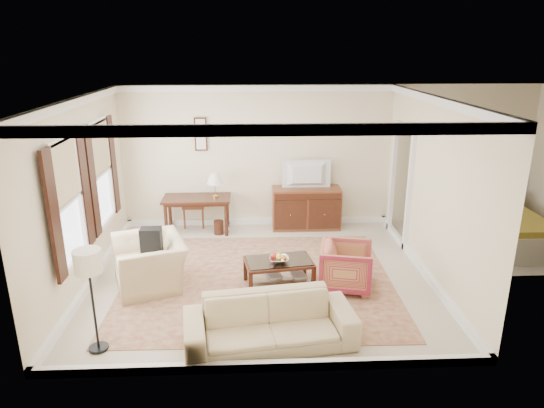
{
  "coord_description": "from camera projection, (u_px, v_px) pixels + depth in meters",
  "views": [
    {
      "loc": [
        -0.15,
        -7.25,
        3.63
      ],
      "look_at": [
        0.2,
        0.3,
        1.15
      ],
      "focal_mm": 32.0,
      "sensor_mm": 36.0,
      "label": 1
    }
  ],
  "objects": [
    {
      "name": "floor_lamp",
      "position": [
        89.0,
        269.0,
        5.73
      ],
      "size": [
        0.33,
        0.33,
        1.35
      ],
      "color": "black",
      "rests_on": "room_shell"
    },
    {
      "name": "framed_prints",
      "position": [
        201.0,
        134.0,
        9.71
      ],
      "size": [
        0.25,
        0.04,
        0.68
      ],
      "primitive_type": null,
      "color": "#3B1B11",
      "rests_on": "room_shell"
    },
    {
      "name": "book_a",
      "position": [
        267.0,
        276.0,
        7.62
      ],
      "size": [
        0.27,
        0.14,
        0.38
      ],
      "primitive_type": "imported",
      "rotation": [
        0.0,
        0.0,
        0.38
      ],
      "color": "brown",
      "rests_on": "coffee_table"
    },
    {
      "name": "sideboard",
      "position": [
        306.0,
        208.0,
        10.02
      ],
      "size": [
        1.39,
        0.54,
        0.86
      ],
      "primitive_type": "cube",
      "color": "brown",
      "rests_on": "room_shell"
    },
    {
      "name": "club_armchair",
      "position": [
        149.0,
        255.0,
        7.56
      ],
      "size": [
        1.11,
        1.36,
        1.02
      ],
      "primitive_type": "imported",
      "rotation": [
        0.0,
        0.0,
        -1.23
      ],
      "color": "tan",
      "rests_on": "room_shell"
    },
    {
      "name": "rug",
      "position": [
        258.0,
        280.0,
        7.85
      ],
      "size": [
        4.34,
        3.74,
        0.01
      ],
      "primitive_type": "cube",
      "rotation": [
        0.0,
        0.0,
        -0.01
      ],
      "color": "brown",
      "rests_on": "room_shell"
    },
    {
      "name": "annex_bedroom",
      "position": [
        495.0,
        227.0,
        9.2
      ],
      "size": [
        3.0,
        2.7,
        2.9
      ],
      "color": "beige",
      "rests_on": "ground"
    },
    {
      "name": "window_rear",
      "position": [
        101.0,
        173.0,
        8.27
      ],
      "size": [
        0.12,
        1.56,
        1.8
      ],
      "primitive_type": null,
      "color": "#CCB284",
      "rests_on": "room_shell"
    },
    {
      "name": "doorway",
      "position": [
        400.0,
        186.0,
        9.23
      ],
      "size": [
        0.1,
        1.12,
        2.25
      ],
      "primitive_type": null,
      "color": "white",
      "rests_on": "room_shell"
    },
    {
      "name": "desk_lamp",
      "position": [
        215.0,
        185.0,
        9.64
      ],
      "size": [
        0.32,
        0.32,
        0.5
      ],
      "primitive_type": null,
      "color": "silver",
      "rests_on": "writing_desk"
    },
    {
      "name": "book_b",
      "position": [
        292.0,
        275.0,
        7.66
      ],
      "size": [
        0.28,
        0.09,
        0.38
      ],
      "primitive_type": "imported",
      "rotation": [
        0.0,
        0.0,
        0.21
      ],
      "color": "brown",
      "rests_on": "coffee_table"
    },
    {
      "name": "fruit_bowl",
      "position": [
        279.0,
        259.0,
        7.48
      ],
      "size": [
        0.42,
        0.42,
        0.1
      ],
      "primitive_type": "imported",
      "color": "silver",
      "rests_on": "coffee_table"
    },
    {
      "name": "coffee_table",
      "position": [
        279.0,
        266.0,
        7.59
      ],
      "size": [
        1.12,
        0.76,
        0.44
      ],
      "rotation": [
        0.0,
        0.0,
        0.15
      ],
      "color": "#3B1B11",
      "rests_on": "room_shell"
    },
    {
      "name": "striped_armchair",
      "position": [
        346.0,
        264.0,
        7.5
      ],
      "size": [
        0.88,
        0.92,
        0.8
      ],
      "primitive_type": "imported",
      "rotation": [
        0.0,
        0.0,
        1.36
      ],
      "color": "maroon",
      "rests_on": "room_shell"
    },
    {
      "name": "writing_desk",
      "position": [
        197.0,
        203.0,
        9.73
      ],
      "size": [
        1.35,
        0.67,
        0.74
      ],
      "color": "#3B1B11",
      "rests_on": "room_shell"
    },
    {
      "name": "window_front",
      "position": [
        68.0,
        202.0,
        6.76
      ],
      "size": [
        0.12,
        1.56,
        1.8
      ],
      "primitive_type": null,
      "color": "#CCB284",
      "rests_on": "room_shell"
    },
    {
      "name": "room_shell",
      "position": [
        260.0,
        127.0,
        7.25
      ],
      "size": [
        5.51,
        5.01,
        2.91
      ],
      "color": "beige",
      "rests_on": "ground"
    },
    {
      "name": "sofa",
      "position": [
        270.0,
        315.0,
        6.06
      ],
      "size": [
        2.2,
        0.92,
        0.84
      ],
      "primitive_type": "imported",
      "rotation": [
        0.0,
        0.0,
        0.14
      ],
      "color": "tan",
      "rests_on": "room_shell"
    },
    {
      "name": "backpack",
      "position": [
        151.0,
        239.0,
        7.54
      ],
      "size": [
        0.37,
        0.39,
        0.4
      ],
      "primitive_type": "cube",
      "rotation": [
        0.0,
        0.0,
        -0.91
      ],
      "color": "black",
      "rests_on": "club_armchair"
    },
    {
      "name": "tv",
      "position": [
        307.0,
        166.0,
        9.72
      ],
      "size": [
        0.94,
        0.54,
        0.12
      ],
      "primitive_type": "imported",
      "rotation": [
        0.0,
        0.0,
        3.14
      ],
      "color": "black",
      "rests_on": "sideboard"
    },
    {
      "name": "desk_chair",
      "position": [
        194.0,
        202.0,
        10.09
      ],
      "size": [
        0.48,
        0.48,
        1.05
      ],
      "primitive_type": null,
      "rotation": [
        0.0,
        0.0,
        0.06
      ],
      "color": "brown",
      "rests_on": "room_shell"
    }
  ]
}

